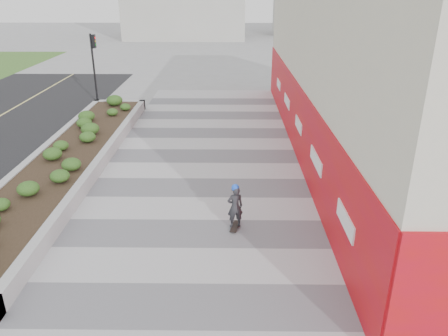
# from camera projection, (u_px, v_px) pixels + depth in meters

# --- Properties ---
(ground) EXTENTS (160.00, 160.00, 0.00)m
(ground) POSITION_uv_depth(u_px,v_px,m) (189.00, 269.00, 11.44)
(ground) COLOR gray
(ground) RESTS_ON ground
(walkway) EXTENTS (8.00, 36.00, 0.01)m
(walkway) POSITION_uv_depth(u_px,v_px,m) (197.00, 214.00, 14.20)
(walkway) COLOR #A8A8AD
(walkway) RESTS_ON ground
(building) EXTENTS (6.04, 24.08, 8.00)m
(building) POSITION_uv_depth(u_px,v_px,m) (372.00, 61.00, 18.09)
(building) COLOR beige
(building) RESTS_ON ground
(planter) EXTENTS (3.00, 18.00, 0.90)m
(planter) POSITION_uv_depth(u_px,v_px,m) (69.00, 157.00, 17.79)
(planter) COLOR #9E9EA0
(planter) RESTS_ON ground
(traffic_signal_near) EXTENTS (0.33, 0.28, 4.20)m
(traffic_signal_near) POSITION_uv_depth(u_px,v_px,m) (94.00, 58.00, 26.58)
(traffic_signal_near) COLOR black
(traffic_signal_near) RESTS_ON ground
(manhole_cover) EXTENTS (0.44, 0.44, 0.01)m
(manhole_cover) POSITION_uv_depth(u_px,v_px,m) (212.00, 214.00, 14.20)
(manhole_cover) COLOR #595654
(manhole_cover) RESTS_ON ground
(skateboarder) EXTENTS (0.55, 0.75, 1.48)m
(skateboarder) POSITION_uv_depth(u_px,v_px,m) (235.00, 206.00, 13.09)
(skateboarder) COLOR beige
(skateboarder) RESTS_ON ground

